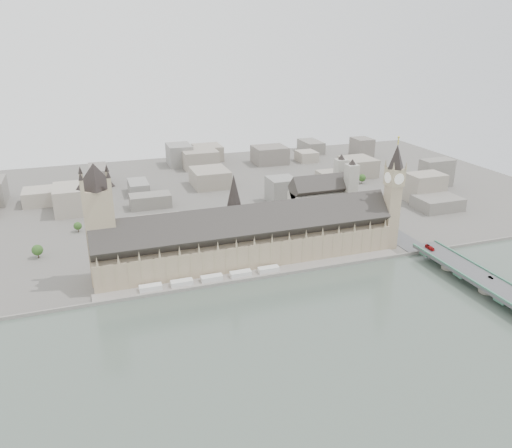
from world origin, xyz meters
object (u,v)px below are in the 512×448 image
object	(u,v)px
westminster_bridge	(480,282)
red_bus_north	(430,248)
elizabeth_tower	(393,189)
westminster_abbey	(323,199)
palace_of_westminster	(248,239)
car_silver	(491,277)
victoria_tower	(99,218)

from	to	relation	value
westminster_bridge	red_bus_north	xyz separation A→B (m)	(-4.49, 59.34, 6.68)
elizabeth_tower	westminster_abbey	world-z (taller)	elizabeth_tower
palace_of_westminster	elizabeth_tower	distance (m)	142.94
westminster_abbey	car_silver	distance (m)	195.95
palace_of_westminster	red_bus_north	size ratio (longest dim) A/B	23.73
elizabeth_tower	westminster_bridge	world-z (taller)	elizabeth_tower
red_bus_north	car_silver	size ratio (longest dim) A/B	2.61
palace_of_westminster	car_silver	world-z (taller)	palace_of_westminster
palace_of_westminster	victoria_tower	size ratio (longest dim) A/B	2.65
palace_of_westminster	victoria_tower	distance (m)	126.41
victoria_tower	westminster_abbey	xyz separation A→B (m)	(232.92, 69.00, -30.12)
palace_of_westminster	westminster_abbey	bearing A→B (deg)	34.17
westminster_bridge	car_silver	size ratio (longest dim) A/B	75.90
elizabeth_tower	car_silver	distance (m)	114.49
westminster_bridge	car_silver	distance (m)	9.07
victoria_tower	westminster_bridge	bearing A→B (deg)	-21.78
westminster_abbey	red_bus_north	xyz separation A→B (m)	(46.59, -123.16, -13.28)
victoria_tower	westminster_abbey	world-z (taller)	victoria_tower
westminster_bridge	westminster_abbey	world-z (taller)	westminster_abbey
westminster_bridge	red_bus_north	size ratio (longest dim) A/B	29.11
elizabeth_tower	red_bus_north	size ratio (longest dim) A/B	9.63
westminster_abbey	victoria_tower	bearing A→B (deg)	-163.50
westminster_bridge	palace_of_westminster	bearing A→B (deg)	146.51
victoria_tower	westminster_bridge	distance (m)	309.91
victoria_tower	car_silver	xyz separation A→B (m)	(289.12, -118.19, -44.25)
palace_of_westminster	elizabeth_tower	bearing A→B (deg)	-4.85
westminster_abbey	car_silver	bearing A→B (deg)	-73.29
victoria_tower	elizabeth_tower	bearing A→B (deg)	-3.96
palace_of_westminster	car_silver	size ratio (longest dim) A/B	61.89
red_bus_north	car_silver	world-z (taller)	red_bus_north
palace_of_westminster	victoria_tower	world-z (taller)	victoria_tower
elizabeth_tower	westminster_abbey	bearing A→B (deg)	107.29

